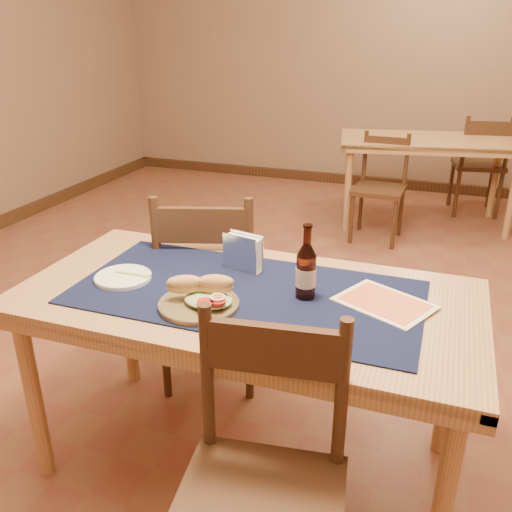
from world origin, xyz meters
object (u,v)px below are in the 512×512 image
(back_table, at_px, (429,148))
(beer_bottle, at_px, (306,271))
(chair_main_far, at_px, (209,285))
(main_table, at_px, (247,314))
(napkin_holder, at_px, (243,253))
(chair_main_near, at_px, (262,490))
(sandwich_plate, at_px, (201,299))

(back_table, relative_size, beer_bottle, 6.00)
(back_table, bearing_deg, chair_main_far, -106.32)
(main_table, xyz_separation_m, back_table, (0.44, 3.19, 0.00))
(beer_bottle, xyz_separation_m, napkin_holder, (-0.28, 0.14, -0.03))
(back_table, relative_size, chair_main_far, 1.61)
(chair_main_near, bearing_deg, chair_main_far, 120.75)
(back_table, height_order, napkin_holder, napkin_holder)
(main_table, relative_size, chair_main_near, 1.71)
(chair_main_far, bearing_deg, napkin_holder, -45.66)
(beer_bottle, relative_size, napkin_holder, 1.55)
(back_table, distance_m, chair_main_near, 3.77)
(main_table, distance_m, napkin_holder, 0.24)
(chair_main_near, xyz_separation_m, sandwich_plate, (-0.36, 0.42, 0.30))
(back_table, xyz_separation_m, beer_bottle, (-0.24, -3.16, 0.18))
(main_table, distance_m, back_table, 3.22)
(back_table, bearing_deg, main_table, -97.85)
(sandwich_plate, bearing_deg, beer_bottle, 30.83)
(chair_main_far, bearing_deg, chair_main_near, -59.25)
(main_table, distance_m, chair_main_near, 0.65)
(back_table, relative_size, chair_main_near, 1.67)
(chair_main_far, bearing_deg, sandwich_plate, -67.22)
(sandwich_plate, bearing_deg, main_table, 56.24)
(sandwich_plate, height_order, beer_bottle, beer_bottle)
(main_table, relative_size, chair_main_far, 1.64)
(chair_main_near, height_order, sandwich_plate, chair_main_near)
(main_table, height_order, beer_bottle, beer_bottle)
(chair_main_near, bearing_deg, main_table, 114.09)
(beer_bottle, height_order, napkin_holder, beer_bottle)
(chair_main_near, height_order, beer_bottle, beer_bottle)
(main_table, relative_size, sandwich_plate, 5.95)
(main_table, xyz_separation_m, chair_main_far, (-0.36, 0.46, -0.16))
(chair_main_far, height_order, napkin_holder, chair_main_far)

